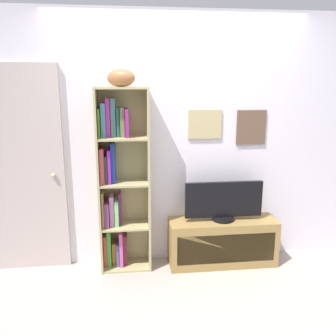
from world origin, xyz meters
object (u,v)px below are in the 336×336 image
Objects in this scene: tv_stand at (222,242)px; television at (224,202)px; bookshelf at (118,184)px; door at (19,171)px; football at (121,78)px.

tv_stand is 1.40× the size of television.
bookshelf is 0.96m from door.
bookshelf is at bearing 176.30° from television.
television is (1.00, -0.04, -1.21)m from football.
bookshelf is 1.24m from tv_stand.
bookshelf reaches higher than tv_stand.
television is at bearing -3.70° from bookshelf.
football is (0.06, -0.03, 1.01)m from bookshelf.
tv_stand is (1.05, -0.07, -0.64)m from bookshelf.
door is at bearing 175.05° from bookshelf.
television is (0.00, 0.00, 0.44)m from tv_stand.
tv_stand is at bearing -3.76° from bookshelf.
bookshelf is 1.01m from football.
bookshelf is 6.62× the size of football.
door reaches higher than bookshelf.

